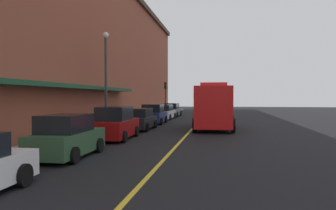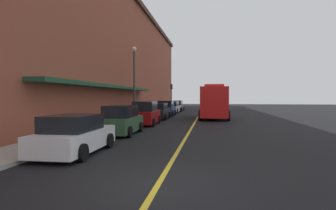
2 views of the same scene
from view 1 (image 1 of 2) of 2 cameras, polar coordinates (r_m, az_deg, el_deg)
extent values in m
plane|color=black|center=(28.84, 4.68, -3.51)|extent=(112.00, 112.00, 0.00)
cube|color=#9E9B93|center=(29.96, -7.24, -3.19)|extent=(2.40, 70.00, 0.15)
cube|color=gold|center=(28.84, 4.68, -3.51)|extent=(0.16, 70.00, 0.01)
cube|color=brown|center=(32.31, -21.12, 9.43)|extent=(12.91, 64.00, 14.07)
cube|color=#19472D|center=(21.66, -15.68, 3.02)|extent=(1.20, 22.40, 0.24)
cylinder|color=black|center=(10.11, -23.46, -10.97)|extent=(0.23, 0.64, 0.64)
cube|color=#2D5133|center=(14.32, -16.77, -6.11)|extent=(1.74, 4.19, 0.87)
cube|color=black|center=(14.05, -17.16, -3.02)|extent=(1.55, 2.31, 0.71)
cylinder|color=black|center=(15.88, -17.57, -6.43)|extent=(0.22, 0.64, 0.64)
cylinder|color=black|center=(15.20, -11.68, -6.75)|extent=(0.22, 0.64, 0.64)
cylinder|color=black|center=(13.63, -22.44, -7.76)|extent=(0.22, 0.64, 0.64)
cylinder|color=black|center=(12.84, -15.76, -8.28)|extent=(0.22, 0.64, 0.64)
cube|color=maroon|center=(19.74, -8.90, -3.90)|extent=(1.86, 4.63, 0.95)
cube|color=black|center=(19.46, -9.10, -1.43)|extent=(1.64, 2.56, 0.78)
cylinder|color=black|center=(21.38, -10.08, -4.38)|extent=(0.24, 0.65, 0.64)
cylinder|color=black|center=(20.91, -5.45, -4.50)|extent=(0.24, 0.65, 0.64)
cylinder|color=black|center=(18.71, -12.75, -5.22)|extent=(0.24, 0.65, 0.64)
cylinder|color=black|center=(18.17, -7.49, -5.40)|extent=(0.24, 0.65, 0.64)
cube|color=black|center=(25.22, -4.88, -2.92)|extent=(1.79, 4.58, 0.79)
cube|color=black|center=(24.96, -5.02, -1.31)|extent=(1.61, 2.52, 0.65)
cylinder|color=black|center=(26.84, -6.00, -3.20)|extent=(0.22, 0.64, 0.64)
cylinder|color=black|center=(26.42, -2.23, -3.26)|extent=(0.22, 0.64, 0.64)
cylinder|color=black|center=(24.13, -7.79, -3.72)|extent=(0.22, 0.64, 0.64)
cylinder|color=black|center=(23.66, -3.62, -3.81)|extent=(0.22, 0.64, 0.64)
cube|color=navy|center=(30.63, -2.50, -2.06)|extent=(1.86, 4.17, 0.89)
cube|color=black|center=(30.38, -2.58, -0.56)|extent=(1.66, 2.30, 0.73)
cylinder|color=black|center=(32.09, -3.67, -2.44)|extent=(0.22, 0.64, 0.64)
cylinder|color=black|center=(31.75, -0.41, -2.48)|extent=(0.22, 0.64, 0.64)
cylinder|color=black|center=(29.59, -4.74, -2.77)|extent=(0.22, 0.64, 0.64)
cylinder|color=black|center=(29.21, -1.21, -2.82)|extent=(0.22, 0.64, 0.64)
cube|color=silver|center=(36.72, -0.70, -1.57)|extent=(1.99, 4.92, 0.78)
cube|color=black|center=(36.45, -0.78, -0.47)|extent=(1.75, 2.72, 0.64)
cylinder|color=black|center=(38.41, -1.64, -1.81)|extent=(0.24, 0.65, 0.64)
cylinder|color=black|center=(38.05, 1.14, -1.84)|extent=(0.24, 0.65, 0.64)
cylinder|color=black|center=(35.46, -2.68, -2.07)|extent=(0.24, 0.65, 0.64)
cylinder|color=black|center=(35.08, 0.33, -2.11)|extent=(0.24, 0.65, 0.64)
cube|color=#595B60|center=(42.10, 0.70, -1.16)|extent=(1.82, 4.61, 0.82)
cube|color=black|center=(41.85, 0.64, -0.15)|extent=(1.60, 2.55, 0.67)
cylinder|color=black|center=(43.66, -0.11, -1.42)|extent=(0.24, 0.65, 0.64)
cylinder|color=black|center=(43.37, 2.15, -1.44)|extent=(0.24, 0.65, 0.64)
cylinder|color=black|center=(40.88, -0.84, -1.61)|extent=(0.24, 0.65, 0.64)
cylinder|color=black|center=(40.58, 1.56, -1.64)|extent=(0.24, 0.65, 0.64)
cube|color=red|center=(23.14, 7.83, -0.38)|extent=(2.60, 2.24, 2.91)
cube|color=red|center=(27.27, 8.08, -0.35)|extent=(2.62, 5.42, 2.68)
cube|color=red|center=(23.14, 7.84, 3.53)|extent=(1.82, 0.61, 0.24)
cylinder|color=black|center=(23.29, 11.05, -3.47)|extent=(0.31, 1.00, 1.00)
cylinder|color=black|center=(23.36, 4.61, -3.43)|extent=(0.31, 1.00, 1.00)
cylinder|color=black|center=(26.66, 10.85, -2.86)|extent=(0.31, 1.00, 1.00)
cylinder|color=black|center=(26.72, 5.22, -2.83)|extent=(0.31, 1.00, 1.00)
cylinder|color=black|center=(28.84, 10.75, -2.54)|extent=(0.31, 1.00, 1.00)
cylinder|color=black|center=(28.90, 5.54, -2.51)|extent=(0.31, 1.00, 1.00)
cylinder|color=#4C4C51|center=(22.24, -10.84, -3.25)|extent=(0.07, 0.07, 1.05)
cube|color=black|center=(22.20, -10.85, -1.54)|extent=(0.14, 0.18, 0.28)
cylinder|color=#4C4C51|center=(20.00, -13.21, -3.78)|extent=(0.07, 0.07, 1.05)
cube|color=black|center=(19.95, -13.22, -1.88)|extent=(0.14, 0.18, 0.28)
cylinder|color=#4C4C51|center=(21.03, -12.05, -3.52)|extent=(0.07, 0.07, 1.05)
cube|color=black|center=(20.99, -12.06, -1.71)|extent=(0.14, 0.18, 0.28)
cylinder|color=#4C4C51|center=(21.26, -11.81, -3.46)|extent=(0.07, 0.07, 1.05)
cube|color=black|center=(21.22, -11.82, -1.67)|extent=(0.14, 0.18, 0.28)
cylinder|color=#33383D|center=(24.29, -10.57, 3.58)|extent=(0.18, 0.18, 6.50)
sphere|color=white|center=(24.67, -10.60, 11.66)|extent=(0.44, 0.44, 0.44)
cylinder|color=#232326|center=(45.21, -0.44, 0.62)|extent=(0.14, 0.14, 3.40)
cube|color=black|center=(45.23, -0.44, 3.34)|extent=(0.28, 0.36, 0.90)
sphere|color=red|center=(45.21, -0.24, 3.72)|extent=(0.16, 0.16, 0.16)
sphere|color=gold|center=(45.20, -0.24, 3.34)|extent=(0.16, 0.16, 0.16)
sphere|color=green|center=(45.19, -0.24, 2.96)|extent=(0.16, 0.16, 0.16)
camera|label=2|loc=(3.70, -156.46, -4.33)|focal=30.05mm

